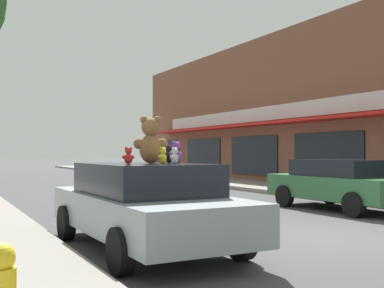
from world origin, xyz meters
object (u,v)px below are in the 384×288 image
Objects in this scene: teddy_bear_giant at (151,141)px; teddy_bear_black at (169,154)px; plush_art_car at (145,203)px; teddy_bear_white at (175,156)px; teddy_bear_red at (128,156)px; teddy_bear_yellow at (163,156)px; parked_car_far_center at (341,183)px; teddy_bear_purple at (176,152)px.

teddy_bear_black is at bearing -120.68° from teddy_bear_giant.
teddy_bear_white is (0.29, -0.51, 0.77)m from plush_art_car.
teddy_bear_giant reaches higher than teddy_bear_red.
teddy_bear_giant reaches higher than teddy_bear_yellow.
teddy_bear_white is 0.98× the size of teddy_bear_yellow.
teddy_bear_black is 0.94m from teddy_bear_yellow.
parked_car_far_center is (6.09, 2.04, -0.79)m from teddy_bear_black.
teddy_bear_white reaches higher than parked_car_far_center.
parked_car_far_center is (6.57, 2.85, -0.77)m from teddy_bear_yellow.
teddy_bear_black reaches higher than teddy_bear_red.
plush_art_car is at bearing -140.19° from teddy_bear_red.
teddy_bear_purple is at bearing 18.87° from plush_art_car.
teddy_bear_giant is at bearing -159.71° from parked_car_far_center.
teddy_bear_purple reaches higher than teddy_bear_yellow.
teddy_bear_purple is at bearing -147.80° from teddy_bear_white.
plush_art_car is 17.07× the size of teddy_bear_red.
teddy_bear_yellow is at bearing -68.45° from teddy_bear_white.
teddy_bear_giant is at bearing 5.55° from plush_art_car.
teddy_bear_black is at bearing -143.16° from teddy_bear_red.
teddy_bear_yellow is at bearing 13.39° from teddy_bear_black.
teddy_bear_yellow is at bearing 172.58° from teddy_bear_red.
teddy_bear_giant is at bearing -115.77° from teddy_bear_yellow.
teddy_bear_red is at bearing 11.10° from teddy_bear_purple.
parked_car_far_center is (6.03, 2.21, -0.82)m from teddy_bear_purple.
plush_art_car is 1.09m from teddy_bear_purple.
teddy_bear_yellow is 0.06× the size of parked_car_far_center.
plush_art_car is 14.69× the size of teddy_bear_black.
teddy_bear_black is (1.01, 0.72, 0.02)m from teddy_bear_red.
teddy_bear_white is at bearing 46.49° from teddy_bear_purple.
teddy_bear_purple is (0.68, 0.24, 0.82)m from plush_art_car.
teddy_bear_red is at bearing -142.39° from plush_art_car.
teddy_bear_giant is 2.90× the size of teddy_bear_yellow.
teddy_bear_red is (-0.50, -0.32, -0.24)m from teddy_bear_giant.
teddy_bear_purple is at bearing -160.44° from teddy_bear_yellow.
teddy_bear_black is 0.07× the size of parked_car_far_center.
teddy_bear_purple is 0.09× the size of parked_car_far_center.
teddy_bear_white is at bearing -155.23° from parked_car_far_center.
teddy_bear_black reaches higher than parked_car_far_center.
teddy_bear_red is 1.24m from teddy_bear_black.
teddy_bear_purple reaches higher than teddy_bear_black.
teddy_bear_purple reaches higher than teddy_bear_red.
plush_art_car is 1.02m from teddy_bear_giant.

